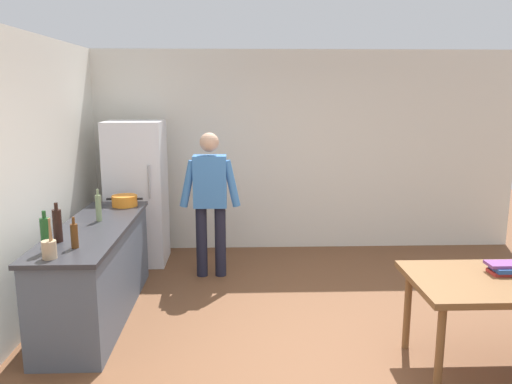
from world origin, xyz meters
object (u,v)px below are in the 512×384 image
object	(u,v)px
refrigerator	(137,193)
bottle_vinegar_tall	(98,208)
utensil_jar	(49,249)
bottle_wine_dark	(57,225)
cooking_pot	(125,201)
dining_table	(502,288)
bottle_wine_green	(46,235)
bottle_beer_brown	(74,235)
person	(210,195)
book_stack	(505,268)

from	to	relation	value
refrigerator	bottle_vinegar_tall	world-z (taller)	refrigerator
utensil_jar	bottle_wine_dark	bearing A→B (deg)	101.13
utensil_jar	cooking_pot	bearing A→B (deg)	84.36
dining_table	utensil_jar	size ratio (longest dim) A/B	4.37
dining_table	bottle_wine_green	bearing A→B (deg)	174.97
bottle_wine_dark	bottle_vinegar_tall	distance (m)	0.71
bottle_wine_dark	bottle_beer_brown	size ratio (longest dim) A/B	1.31
refrigerator	utensil_jar	bearing A→B (deg)	-93.85
refrigerator	cooking_pot	distance (m)	0.74
cooking_pot	utensil_jar	distance (m)	1.82
person	dining_table	size ratio (longest dim) A/B	1.21
person	bottle_wine_dark	xyz separation A→B (m)	(-1.21, -1.54, 0.07)
book_stack	bottle_wine_green	bearing A→B (deg)	176.71
person	bottle_wine_green	size ratio (longest dim) A/B	5.00
book_stack	person	bearing A→B (deg)	139.79
refrigerator	person	bearing A→B (deg)	-30.23
utensil_jar	bottle_beer_brown	distance (m)	0.29
bottle_wine_green	person	bearing A→B (deg)	56.76
person	cooking_pot	size ratio (longest dim) A/B	4.25
book_stack	bottle_beer_brown	bearing A→B (deg)	174.70
utensil_jar	book_stack	world-z (taller)	utensil_jar
bottle_vinegar_tall	bottle_wine_green	world-z (taller)	bottle_wine_green
cooking_pot	utensil_jar	size ratio (longest dim) A/B	1.25
person	book_stack	distance (m)	3.17
dining_table	bottle_wine_green	distance (m)	3.58
refrigerator	book_stack	size ratio (longest dim) A/B	6.96
bottle_wine_dark	bottle_beer_brown	xyz separation A→B (m)	(0.20, -0.18, -0.04)
utensil_jar	person	bearing A→B (deg)	60.61
person	bottle_wine_green	bearing A→B (deg)	-123.24
cooking_pot	bottle_wine_green	size ratio (longest dim) A/B	1.18
bottle_wine_dark	book_stack	xyz separation A→B (m)	(3.62, -0.50, -0.25)
refrigerator	cooking_pot	bearing A→B (deg)	-89.43
bottle_beer_brown	utensil_jar	bearing A→B (deg)	-112.07
utensil_jar	refrigerator	bearing A→B (deg)	86.15
bottle_wine_dark	bottle_beer_brown	world-z (taller)	bottle_wine_dark
refrigerator	book_stack	xyz separation A→B (m)	(3.36, -2.59, -0.11)
bottle_wine_dark	book_stack	size ratio (longest dim) A/B	1.32
person	bottle_vinegar_tall	xyz separation A→B (m)	(-1.05, -0.85, 0.06)
dining_table	bottle_vinegar_tall	size ratio (longest dim) A/B	4.37
cooking_pot	bottle_wine_green	distance (m)	1.67
cooking_pot	bottle_wine_dark	size ratio (longest dim) A/B	1.18
utensil_jar	bottle_vinegar_tall	bearing A→B (deg)	86.43
bottle_wine_dark	book_stack	distance (m)	3.67
bottle_vinegar_tall	bottle_beer_brown	xyz separation A→B (m)	(0.04, -0.88, -0.03)
dining_table	person	bearing A→B (deg)	137.59
dining_table	cooking_pot	world-z (taller)	cooking_pot
bottle_wine_green	bottle_beer_brown	world-z (taller)	bottle_wine_green
bottle_vinegar_tall	dining_table	bearing A→B (deg)	-20.90
refrigerator	dining_table	bearing A→B (deg)	-39.29
bottle_vinegar_tall	cooking_pot	bearing A→B (deg)	80.82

